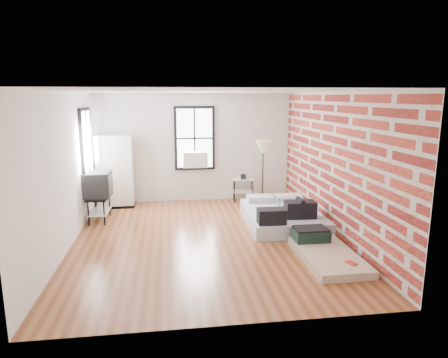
{
  "coord_description": "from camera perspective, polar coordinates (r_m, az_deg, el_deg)",
  "views": [
    {
      "loc": [
        -0.66,
        -7.3,
        2.71
      ],
      "look_at": [
        0.39,
        0.3,
        1.11
      ],
      "focal_mm": 32.0,
      "sensor_mm": 36.0,
      "label": 1
    }
  ],
  "objects": [
    {
      "name": "ground",
      "position": [
        7.81,
        -2.59,
        -8.56
      ],
      "size": [
        6.0,
        6.0,
        0.0
      ],
      "primitive_type": "plane",
      "color": "brown",
      "rests_on": "ground"
    },
    {
      "name": "room_shell",
      "position": [
        7.77,
        -1.26,
        4.55
      ],
      "size": [
        5.02,
        6.02,
        2.8
      ],
      "color": "silver",
      "rests_on": "ground"
    },
    {
      "name": "mattress_main",
      "position": [
        8.76,
        8.41,
        -5.12
      ],
      "size": [
        1.64,
        2.18,
        0.68
      ],
      "rotation": [
        0.0,
        0.0,
        -0.03
      ],
      "color": "silver",
      "rests_on": "ground"
    },
    {
      "name": "mattress_bare",
      "position": [
        7.17,
        14.06,
        -9.88
      ],
      "size": [
        0.89,
        1.69,
        0.36
      ],
      "rotation": [
        0.0,
        0.0,
        0.0
      ],
      "color": "tan",
      "rests_on": "ground"
    },
    {
      "name": "wardrobe",
      "position": [
        10.2,
        -15.32,
        1.02
      ],
      "size": [
        0.9,
        0.53,
        1.78
      ],
      "rotation": [
        0.0,
        0.0,
        0.01
      ],
      "color": "black",
      "rests_on": "ground"
    },
    {
      "name": "side_table",
      "position": [
        10.44,
        2.76,
        -0.59
      ],
      "size": [
        0.58,
        0.49,
        0.71
      ],
      "rotation": [
        0.0,
        0.0,
        -0.11
      ],
      "color": "black",
      "rests_on": "ground"
    },
    {
      "name": "floor_lamp",
      "position": [
        9.42,
        5.63,
        4.02
      ],
      "size": [
        0.36,
        0.36,
        1.7
      ],
      "color": "black",
      "rests_on": "ground"
    },
    {
      "name": "tv_stand",
      "position": [
        9.11,
        -17.54,
        -0.97
      ],
      "size": [
        0.57,
        0.8,
        1.1
      ],
      "rotation": [
        0.0,
        0.0,
        -0.04
      ],
      "color": "black",
      "rests_on": "ground"
    }
  ]
}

